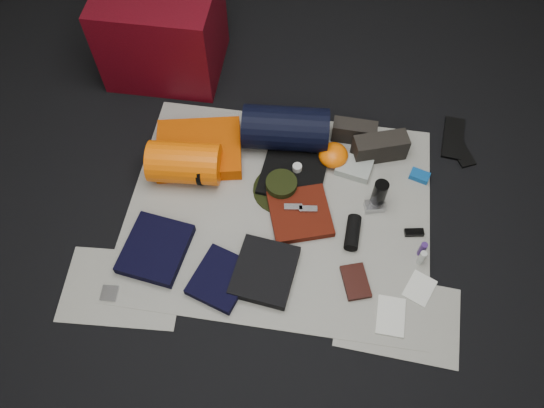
# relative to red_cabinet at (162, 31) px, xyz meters

# --- Properties ---
(floor) EXTENTS (4.50, 4.50, 0.02)m
(floor) POSITION_rel_red_cabinet_xyz_m (0.84, -0.96, -0.29)
(floor) COLOR black
(floor) RESTS_ON ground
(newspaper_mat) EXTENTS (1.60, 1.30, 0.01)m
(newspaper_mat) POSITION_rel_red_cabinet_xyz_m (0.84, -0.96, -0.28)
(newspaper_mat) COLOR #B6B6A8
(newspaper_mat) RESTS_ON floor
(newspaper_sheet_front_left) EXTENTS (0.61, 0.44, 0.00)m
(newspaper_sheet_front_left) POSITION_rel_red_cabinet_xyz_m (0.14, -1.51, -0.28)
(newspaper_sheet_front_left) COLOR #B6B6A8
(newspaper_sheet_front_left) RESTS_ON floor
(newspaper_sheet_front_right) EXTENTS (0.60, 0.43, 0.00)m
(newspaper_sheet_front_right) POSITION_rel_red_cabinet_xyz_m (1.49, -1.46, -0.28)
(newspaper_sheet_front_right) COLOR #B6B6A8
(newspaper_sheet_front_right) RESTS_ON floor
(red_cabinet) EXTENTS (0.67, 0.56, 0.56)m
(red_cabinet) POSITION_rel_red_cabinet_xyz_m (0.00, 0.00, 0.00)
(red_cabinet) COLOR #4E050E
(red_cabinet) RESTS_ON floor
(sleeping_pad) EXTENTS (0.54, 0.47, 0.09)m
(sleeping_pad) POSITION_rel_red_cabinet_xyz_m (0.34, -0.66, -0.23)
(sleeping_pad) COLOR #D54D02
(sleeping_pad) RESTS_ON newspaper_mat
(stuff_sack) EXTENTS (0.40, 0.25, 0.23)m
(stuff_sack) POSITION_rel_red_cabinet_xyz_m (0.31, -0.81, -0.16)
(stuff_sack) COLOR #FF6204
(stuff_sack) RESTS_ON newspaper_mat
(sack_strap_left) EXTENTS (0.02, 0.22, 0.22)m
(sack_strap_left) POSITION_rel_red_cabinet_xyz_m (0.21, -0.81, -0.16)
(sack_strap_left) COLOR black
(sack_strap_left) RESTS_ON newspaper_mat
(sack_strap_right) EXTENTS (0.03, 0.22, 0.22)m
(sack_strap_right) POSITION_rel_red_cabinet_xyz_m (0.41, -0.81, -0.16)
(sack_strap_right) COLOR black
(sack_strap_right) RESTS_ON newspaper_mat
(navy_duffel) EXTENTS (0.49, 0.28, 0.25)m
(navy_duffel) POSITION_rel_red_cabinet_xyz_m (0.81, -0.51, -0.15)
(navy_duffel) COLOR black
(navy_duffel) RESTS_ON newspaper_mat
(boonie_brim) EXTENTS (0.37, 0.37, 0.01)m
(boonie_brim) POSITION_rel_red_cabinet_xyz_m (0.84, -0.83, -0.27)
(boonie_brim) COLOR black
(boonie_brim) RESTS_ON newspaper_mat
(boonie_crown) EXTENTS (0.17, 0.17, 0.07)m
(boonie_crown) POSITION_rel_red_cabinet_xyz_m (0.84, -0.83, -0.23)
(boonie_crown) COLOR black
(boonie_crown) RESTS_ON boonie_brim
(hiking_boot_left) EXTENTS (0.25, 0.10, 0.12)m
(hiking_boot_left) POSITION_rel_red_cabinet_xyz_m (1.20, -0.42, -0.21)
(hiking_boot_left) COLOR black
(hiking_boot_left) RESTS_ON newspaper_mat
(hiking_boot_right) EXTENTS (0.32, 0.20, 0.15)m
(hiking_boot_right) POSITION_rel_red_cabinet_xyz_m (1.35, -0.52, -0.20)
(hiking_boot_right) COLOR black
(hiking_boot_right) RESTS_ON newspaper_mat
(flip_flop_left) EXTENTS (0.14, 0.31, 0.02)m
(flip_flop_left) POSITION_rel_red_cabinet_xyz_m (1.78, -0.33, -0.27)
(flip_flop_left) COLOR black
(flip_flop_left) RESTS_ON floor
(flip_flop_right) EXTENTS (0.18, 0.25, 0.01)m
(flip_flop_right) POSITION_rel_red_cabinet_xyz_m (1.81, -0.41, -0.27)
(flip_flop_right) COLOR black
(flip_flop_right) RESTS_ON floor
(trousers_navy_a) EXTENTS (0.35, 0.38, 0.05)m
(trousers_navy_a) POSITION_rel_red_cabinet_xyz_m (0.26, -1.30, -0.25)
(trousers_navy_a) COLOR black
(trousers_navy_a) RESTS_ON newspaper_mat
(trousers_navy_b) EXTENTS (0.33, 0.35, 0.04)m
(trousers_navy_b) POSITION_rel_red_cabinet_xyz_m (0.62, -1.40, -0.25)
(trousers_navy_b) COLOR black
(trousers_navy_b) RESTS_ON newspaper_mat
(trousers_charcoal) EXTENTS (0.33, 0.36, 0.05)m
(trousers_charcoal) POSITION_rel_red_cabinet_xyz_m (0.83, -1.34, -0.25)
(trousers_charcoal) COLOR black
(trousers_charcoal) RESTS_ON newspaper_mat
(black_tshirt) EXTENTS (0.37, 0.35, 0.03)m
(black_tshirt) POSITION_rel_red_cabinet_xyz_m (0.89, -0.74, -0.26)
(black_tshirt) COLOR black
(black_tshirt) RESTS_ON newspaper_mat
(red_shirt) EXTENTS (0.39, 0.39, 0.04)m
(red_shirt) POSITION_rel_red_cabinet_xyz_m (0.96, -0.98, -0.25)
(red_shirt) COLOR #511308
(red_shirt) RESTS_ON newspaper_mat
(orange_stuff_sack) EXTENTS (0.17, 0.17, 0.11)m
(orange_stuff_sack) POSITION_rel_red_cabinet_xyz_m (1.10, -0.60, -0.22)
(orange_stuff_sack) COLOR #FF6204
(orange_stuff_sack) RESTS_ON newspaper_mat
(first_aid_pouch) EXTENTS (0.21, 0.18, 0.05)m
(first_aid_pouch) POSITION_rel_red_cabinet_xyz_m (1.22, -0.64, -0.25)
(first_aid_pouch) COLOR #98A19A
(first_aid_pouch) RESTS_ON newspaper_mat
(water_bottle) EXTENTS (0.08, 0.08, 0.19)m
(water_bottle) POSITION_rel_red_cabinet_xyz_m (1.36, -0.85, -0.18)
(water_bottle) COLOR black
(water_bottle) RESTS_ON newspaper_mat
(speaker) EXTENTS (0.08, 0.19, 0.07)m
(speaker) POSITION_rel_red_cabinet_xyz_m (1.24, -1.06, -0.24)
(speaker) COLOR black
(speaker) RESTS_ON newspaper_mat
(compact_camera) EXTENTS (0.12, 0.09, 0.04)m
(compact_camera) POSITION_rel_red_cabinet_xyz_m (1.35, -0.88, -0.25)
(compact_camera) COLOR #AAAAAF
(compact_camera) RESTS_ON newspaper_mat
(cyan_case) EXTENTS (0.12, 0.09, 0.03)m
(cyan_case) POSITION_rel_red_cabinet_xyz_m (1.58, -0.64, -0.26)
(cyan_case) COLOR #0F4E96
(cyan_case) RESTS_ON newspaper_mat
(toiletry_purple) EXTENTS (0.04, 0.04, 0.10)m
(toiletry_purple) POSITION_rel_red_cabinet_xyz_m (1.59, -1.11, -0.22)
(toiletry_purple) COLOR #3E2068
(toiletry_purple) RESTS_ON newspaper_mat
(toiletry_clear) EXTENTS (0.04, 0.04, 0.10)m
(toiletry_clear) POSITION_rel_red_cabinet_xyz_m (1.59, -1.16, -0.22)
(toiletry_clear) COLOR #B4B9B5
(toiletry_clear) RESTS_ON newspaper_mat
(paperback_book) EXTENTS (0.17, 0.21, 0.03)m
(paperback_book) POSITION_rel_red_cabinet_xyz_m (1.28, -1.32, -0.26)
(paperback_book) COLOR black
(paperback_book) RESTS_ON newspaper_mat
(map_booklet) EXTENTS (0.14, 0.20, 0.01)m
(map_booklet) POSITION_rel_red_cabinet_xyz_m (1.46, -1.47, -0.27)
(map_booklet) COLOR silver
(map_booklet) RESTS_ON newspaper_mat
(map_printout) EXTENTS (0.18, 0.19, 0.01)m
(map_printout) POSITION_rel_red_cabinet_xyz_m (1.59, -1.30, -0.27)
(map_printout) COLOR silver
(map_printout) RESTS_ON newspaper_mat
(sunglasses) EXTENTS (0.10, 0.06, 0.02)m
(sunglasses) POSITION_rel_red_cabinet_xyz_m (1.56, -1.00, -0.26)
(sunglasses) COLOR black
(sunglasses) RESTS_ON newspaper_mat
(key_cluster) EXTENTS (0.08, 0.08, 0.01)m
(key_cluster) POSITION_rel_red_cabinet_xyz_m (0.09, -1.56, -0.27)
(key_cluster) COLOR #AAAAAF
(key_cluster) RESTS_ON newspaper_mat
(tape_roll) EXTENTS (0.05, 0.05, 0.04)m
(tape_roll) POSITION_rel_red_cabinet_xyz_m (0.91, -0.71, -0.22)
(tape_roll) COLOR beige
(tape_roll) RESTS_ON black_tshirt
(energy_bar_a) EXTENTS (0.10, 0.05, 0.01)m
(energy_bar_a) POSITION_rel_red_cabinet_xyz_m (0.92, -0.96, -0.22)
(energy_bar_a) COLOR #AAAAAF
(energy_bar_a) RESTS_ON red_shirt
(energy_bar_b) EXTENTS (0.10, 0.05, 0.01)m
(energy_bar_b) POSITION_rel_red_cabinet_xyz_m (1.00, -0.96, -0.22)
(energy_bar_b) COLOR #AAAAAF
(energy_bar_b) RESTS_ON red_shirt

